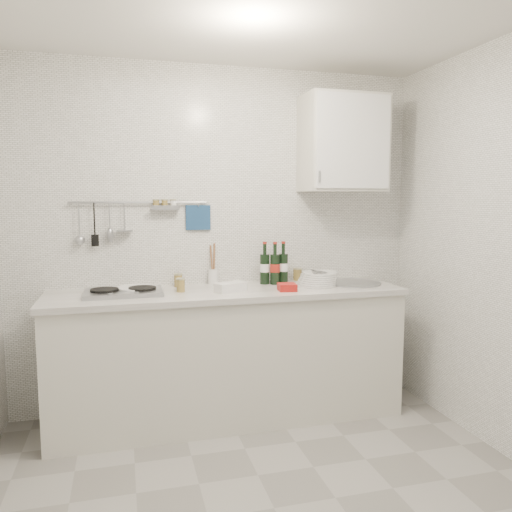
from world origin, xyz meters
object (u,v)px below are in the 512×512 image
at_px(wall_cabinet, 343,144).
at_px(utensil_crock, 213,274).
at_px(plate_stack_sink, 318,279).
at_px(wine_bottles, 274,263).
at_px(plate_stack_hob, 136,290).

distance_m(wall_cabinet, utensil_crock, 1.36).
height_order(plate_stack_sink, utensil_crock, utensil_crock).
bearing_deg(wine_bottles, plate_stack_hob, -174.39).
xyz_separation_m(wall_cabinet, plate_stack_sink, (-0.23, -0.11, -0.98)).
height_order(plate_stack_sink, wine_bottles, wine_bottles).
distance_m(wine_bottles, utensil_crock, 0.46).
height_order(wall_cabinet, plate_stack_hob, wall_cabinet).
relative_size(plate_stack_sink, utensil_crock, 1.03).
relative_size(plate_stack_hob, plate_stack_sink, 0.88).
bearing_deg(wine_bottles, wall_cabinet, -3.09).
bearing_deg(wall_cabinet, plate_stack_sink, -154.77).
height_order(wall_cabinet, plate_stack_sink, wall_cabinet).
relative_size(wall_cabinet, plate_stack_hob, 2.53).
bearing_deg(plate_stack_sink, wine_bottles, 154.97).
relative_size(wine_bottles, utensil_crock, 1.02).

